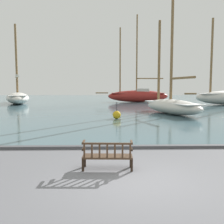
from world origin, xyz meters
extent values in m
plane|color=slate|center=(0.00, 0.00, 0.00)|extent=(160.00, 160.00, 0.00)
cube|color=#476670|center=(0.00, 44.00, 0.04)|extent=(100.00, 80.00, 0.08)
cube|color=#4C4C50|center=(0.00, 3.85, 0.06)|extent=(40.00, 0.30, 0.12)
cube|color=black|center=(-1.51, 1.31, 0.21)|extent=(0.07, 0.07, 0.42)
cube|color=black|center=(0.02, 1.24, 0.21)|extent=(0.07, 0.07, 0.42)
cube|color=black|center=(-1.53, 0.86, 0.21)|extent=(0.07, 0.07, 0.42)
cube|color=black|center=(0.00, 0.79, 0.21)|extent=(0.07, 0.07, 0.42)
cube|color=#422D1E|center=(-0.76, 1.05, 0.42)|extent=(1.62, 0.59, 0.06)
cube|color=#422D1E|center=(-0.77, 0.83, 0.89)|extent=(1.60, 0.12, 0.06)
cube|color=#422D1E|center=(-1.49, 0.86, 0.66)|extent=(0.06, 0.04, 0.41)
cube|color=#422D1E|center=(-1.25, 0.85, 0.66)|extent=(0.06, 0.04, 0.41)
cube|color=#422D1E|center=(-1.01, 0.84, 0.66)|extent=(0.06, 0.04, 0.41)
cube|color=#422D1E|center=(-0.77, 0.83, 0.66)|extent=(0.06, 0.04, 0.41)
cube|color=#422D1E|center=(-0.53, 0.82, 0.66)|extent=(0.06, 0.04, 0.41)
cube|color=#422D1E|center=(-0.29, 0.81, 0.66)|extent=(0.06, 0.04, 0.41)
cube|color=#422D1E|center=(-0.05, 0.80, 0.66)|extent=(0.06, 0.04, 0.41)
cube|color=black|center=(-1.53, 1.00, 0.69)|extent=(0.07, 0.30, 0.06)
cube|color=#422D1E|center=(-1.53, 1.09, 0.90)|extent=(0.08, 0.47, 0.04)
cube|color=black|center=(0.01, 0.93, 0.69)|extent=(0.07, 0.30, 0.06)
cube|color=#422D1E|center=(0.01, 1.02, 0.90)|extent=(0.08, 0.47, 0.04)
ellipsoid|color=silver|center=(5.73, 17.59, 0.80)|extent=(5.20, 9.37, 1.43)
cube|color=white|center=(5.73, 17.59, 1.19)|extent=(4.24, 8.15, 0.08)
cylinder|color=brown|center=(5.67, 17.80, 6.30)|extent=(0.27, 0.27, 10.14)
cylinder|color=brown|center=(6.21, 16.02, 3.54)|extent=(1.30, 3.63, 0.22)
cylinder|color=brown|center=(4.95, 20.17, 5.49)|extent=(0.27, 0.27, 8.51)
ellipsoid|color=silver|center=(-15.25, 34.54, 0.99)|extent=(7.23, 12.28, 1.81)
cube|color=white|center=(-15.25, 34.54, 1.48)|extent=(5.93, 10.66, 0.08)
cylinder|color=brown|center=(-15.35, 34.82, 7.21)|extent=(0.35, 0.35, 11.38)
cylinder|color=brown|center=(-14.64, 32.82, 4.09)|extent=(1.68, 4.10, 0.28)
cylinder|color=silver|center=(-14.64, 32.82, 4.37)|extent=(1.80, 3.79, 0.56)
cylinder|color=brown|center=(-17.59, 41.15, 1.50)|extent=(1.01, 2.20, 0.28)
ellipsoid|color=maroon|center=(5.07, 38.31, 1.14)|extent=(10.88, 2.60, 2.12)
cube|color=#C6514C|center=(5.07, 38.31, 1.73)|extent=(9.57, 1.96, 0.08)
cube|color=beige|center=(5.89, 38.30, 2.15)|extent=(2.23, 1.40, 0.76)
cylinder|color=brown|center=(4.80, 38.31, 8.64)|extent=(0.25, 0.25, 13.75)
cylinder|color=brown|center=(7.21, 38.29, 4.34)|extent=(4.81, 0.24, 0.20)
cylinder|color=brown|center=(1.82, 38.34, 7.52)|extent=(0.25, 0.25, 11.50)
cylinder|color=brown|center=(-1.48, 38.36, 1.75)|extent=(2.25, 0.22, 0.20)
cylinder|color=brown|center=(15.13, 30.79, 7.37)|extent=(0.33, 0.33, 11.16)
cylinder|color=brown|center=(11.99, 30.48, 1.77)|extent=(1.86, 0.44, 0.26)
sphere|color=gold|center=(0.10, 13.56, 0.41)|extent=(0.67, 0.67, 0.67)
cylinder|color=#2D2D33|center=(0.10, 13.56, 1.10)|extent=(0.06, 0.06, 0.70)
camera|label=1|loc=(-0.82, -6.82, 2.62)|focal=40.00mm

